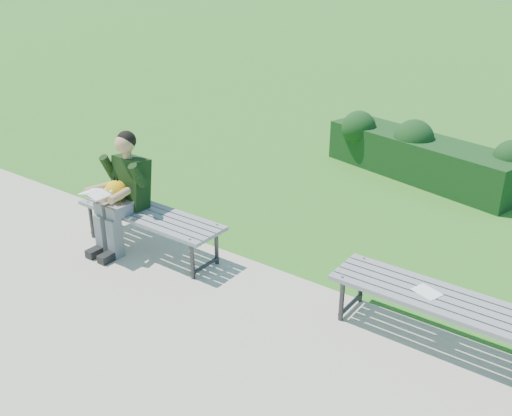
{
  "coord_description": "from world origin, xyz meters",
  "views": [
    {
      "loc": [
        2.98,
        -4.32,
        3.06
      ],
      "look_at": [
        0.0,
        -0.26,
        0.8
      ],
      "focal_mm": 40.0,
      "sensor_mm": 36.0,
      "label": 1
    }
  ],
  "objects_px": {
    "paper_sheet": "(427,292)",
    "hedge": "(420,153)",
    "bench_left": "(150,218)",
    "bench_right": "(438,302)",
    "seated_boy": "(122,189)"
  },
  "relations": [
    {
      "from": "bench_left",
      "to": "paper_sheet",
      "type": "distance_m",
      "value": 3.03
    },
    {
      "from": "bench_right",
      "to": "seated_boy",
      "type": "bearing_deg",
      "value": -174.2
    },
    {
      "from": "bench_left",
      "to": "paper_sheet",
      "type": "xyz_separation_m",
      "value": [
        3.02,
        0.25,
        0.06
      ]
    },
    {
      "from": "bench_right",
      "to": "paper_sheet",
      "type": "height_order",
      "value": "bench_right"
    },
    {
      "from": "bench_left",
      "to": "seated_boy",
      "type": "xyz_separation_m",
      "value": [
        -0.3,
        -0.09,
        0.3
      ]
    },
    {
      "from": "bench_right",
      "to": "paper_sheet",
      "type": "xyz_separation_m",
      "value": [
        -0.1,
        0.0,
        0.06
      ]
    },
    {
      "from": "bench_right",
      "to": "paper_sheet",
      "type": "distance_m",
      "value": 0.12
    },
    {
      "from": "bench_left",
      "to": "seated_boy",
      "type": "distance_m",
      "value": 0.43
    },
    {
      "from": "bench_left",
      "to": "bench_right",
      "type": "xyz_separation_m",
      "value": [
        3.12,
        0.25,
        0.0
      ]
    },
    {
      "from": "paper_sheet",
      "to": "hedge",
      "type": "bearing_deg",
      "value": 112.11
    },
    {
      "from": "bench_left",
      "to": "paper_sheet",
      "type": "relative_size",
      "value": 6.91
    },
    {
      "from": "hedge",
      "to": "paper_sheet",
      "type": "height_order",
      "value": "hedge"
    },
    {
      "from": "hedge",
      "to": "paper_sheet",
      "type": "bearing_deg",
      "value": -67.89
    },
    {
      "from": "hedge",
      "to": "bench_left",
      "type": "distance_m",
      "value": 4.25
    },
    {
      "from": "bench_right",
      "to": "hedge",
      "type": "bearing_deg",
      "value": 113.42
    }
  ]
}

